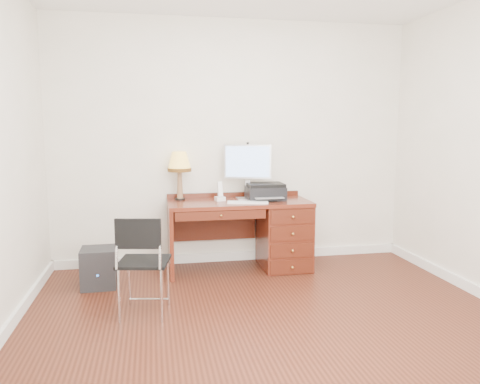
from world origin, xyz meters
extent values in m
plane|color=#39160D|center=(0.00, 0.00, 0.00)|extent=(4.00, 4.00, 0.00)
plane|color=white|center=(0.00, 1.75, 1.35)|extent=(4.00, 0.00, 4.00)
cube|color=white|center=(0.00, 1.74, 0.05)|extent=(4.00, 0.03, 0.10)
cube|color=white|center=(-1.99, 0.00, 0.05)|extent=(0.03, 3.50, 0.10)
cube|color=maroon|center=(0.00, 1.40, 0.73)|extent=(1.50, 0.65, 0.04)
cube|color=maroon|center=(0.50, 1.40, 0.35)|extent=(0.50, 0.61, 0.71)
cube|color=maroon|center=(-0.73, 1.40, 0.35)|extent=(0.04, 0.61, 0.71)
cube|color=#4E1B0F|center=(-0.24, 1.69, 0.46)|extent=(0.96, 0.03, 0.39)
cube|color=#4E1B0F|center=(-0.24, 1.09, 0.66)|extent=(0.91, 0.03, 0.09)
sphere|color=#BF8C3F|center=(0.50, 1.06, 0.35)|extent=(0.03, 0.03, 0.03)
cube|color=silver|center=(0.11, 1.50, 0.76)|extent=(0.27, 0.23, 0.02)
cube|color=silver|center=(0.11, 1.55, 0.86)|extent=(0.06, 0.05, 0.19)
cube|color=silver|center=(0.11, 1.53, 1.16)|extent=(0.50, 0.20, 0.37)
cube|color=#4C8CF2|center=(0.11, 1.51, 1.16)|extent=(0.45, 0.16, 0.33)
cube|color=white|center=(0.06, 1.24, 0.76)|extent=(0.44, 0.20, 0.02)
cylinder|color=black|center=(0.31, 1.36, 0.75)|extent=(0.23, 0.23, 0.01)
ellipsoid|color=white|center=(0.31, 1.36, 0.78)|extent=(0.10, 0.06, 0.04)
cube|color=black|center=(0.30, 1.43, 0.82)|extent=(0.40, 0.31, 0.14)
cube|color=black|center=(0.30, 1.43, 0.91)|extent=(0.39, 0.30, 0.04)
cylinder|color=black|center=(-0.61, 1.58, 0.76)|extent=(0.11, 0.11, 0.02)
cone|color=olive|center=(-0.61, 1.58, 0.92)|extent=(0.07, 0.07, 0.31)
cone|color=gold|center=(-0.61, 1.58, 1.17)|extent=(0.25, 0.25, 0.19)
cylinder|color=#593814|center=(-0.61, 1.58, 1.08)|extent=(0.25, 0.25, 0.04)
cube|color=white|center=(-0.20, 1.45, 0.77)|extent=(0.11, 0.11, 0.04)
cube|color=white|center=(-0.20, 1.45, 0.87)|extent=(0.06, 0.07, 0.16)
cylinder|color=black|center=(0.34, 1.51, 0.80)|extent=(0.09, 0.09, 0.11)
cube|color=black|center=(-0.99, 0.34, 0.44)|extent=(0.46, 0.46, 0.02)
cube|color=black|center=(-0.99, 0.15, 0.72)|extent=(0.35, 0.09, 0.24)
cylinder|color=silver|center=(-1.15, 0.51, 0.22)|extent=(0.02, 0.02, 0.44)
cylinder|color=silver|center=(-0.82, 0.51, 0.22)|extent=(0.02, 0.02, 0.44)
cylinder|color=silver|center=(-1.15, 0.17, 0.22)|extent=(0.02, 0.02, 0.44)
cylinder|color=silver|center=(-0.82, 0.17, 0.22)|extent=(0.02, 0.02, 0.44)
cylinder|color=silver|center=(-1.15, 0.15, 0.64)|extent=(0.02, 0.02, 0.39)
cylinder|color=silver|center=(-0.82, 0.15, 0.64)|extent=(0.02, 0.02, 0.39)
cube|color=black|center=(-1.43, 1.09, 0.19)|extent=(0.33, 0.33, 0.38)
camera|label=1|loc=(-0.90, -3.44, 1.54)|focal=35.00mm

